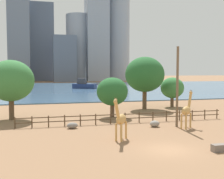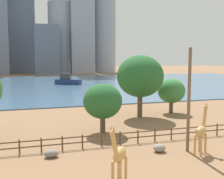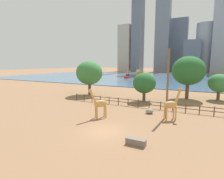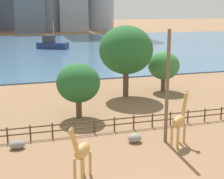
{
  "view_description": "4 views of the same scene",
  "coord_description": "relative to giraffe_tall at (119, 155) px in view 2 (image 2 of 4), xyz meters",
  "views": [
    {
      "loc": [
        -10.0,
        -20.77,
        6.55
      ],
      "look_at": [
        -1.13,
        14.54,
        4.01
      ],
      "focal_mm": 45.0,
      "sensor_mm": 36.0,
      "label": 1
    },
    {
      "loc": [
        -8.66,
        -12.84,
        8.26
      ],
      "look_at": [
        2.27,
        22.28,
        4.19
      ],
      "focal_mm": 45.0,
      "sensor_mm": 36.0,
      "label": 2
    },
    {
      "loc": [
        8.69,
        -15.59,
        7.21
      ],
      "look_at": [
        -1.16,
        4.17,
        3.95
      ],
      "focal_mm": 28.0,
      "sensor_mm": 36.0,
      "label": 3
    },
    {
      "loc": [
        -6.91,
        -15.79,
        10.86
      ],
      "look_at": [
        1.6,
        12.34,
        3.77
      ],
      "focal_mm": 55.0,
      "sensor_mm": 36.0,
      "label": 4
    }
  ],
  "objects": [
    {
      "name": "ground_plane",
      "position": [
        2.94,
        75.96,
        -1.96
      ],
      "size": [
        400.0,
        400.0,
        0.0
      ],
      "primitive_type": "plane",
      "color": "#8C6647"
    },
    {
      "name": "giraffe_tall",
      "position": [
        0.0,
        0.0,
        0.0
      ],
      "size": [
        2.04,
        2.51,
        4.17
      ],
      "rotation": [
        0.0,
        0.0,
        4.08
      ],
      "color": "tan",
      "rests_on": "ground"
    },
    {
      "name": "tree_center_broad",
      "position": [
        15.36,
        20.61,
        1.41
      ],
      "size": [
        4.1,
        4.1,
        5.24
      ],
      "color": "brown",
      "rests_on": "ground"
    },
    {
      "name": "harbor_water",
      "position": [
        2.94,
        72.96,
        -1.86
      ],
      "size": [
        180.0,
        86.0,
        0.2
      ],
      "primitive_type": "cube",
      "color": "#476B8C",
      "rests_on": "ground"
    },
    {
      "name": "giraffe_companion",
      "position": [
        8.72,
        3.48,
        0.03
      ],
      "size": [
        2.34,
        2.01,
        4.31
      ],
      "rotation": [
        0.0,
        0.0,
        0.67
      ],
      "color": "tan",
      "rests_on": "ground"
    },
    {
      "name": "boulder_by_pole",
      "position": [
        -3.82,
        6.39,
        -1.63
      ],
      "size": [
        1.23,
        0.89,
        0.67
      ],
      "primitive_type": "ellipsoid",
      "color": "gray",
      "rests_on": "ground"
    },
    {
      "name": "skyline_block_left",
      "position": [
        5.52,
        133.45,
        10.75
      ],
      "size": [
        12.56,
        9.9,
        25.43
      ],
      "primitive_type": "cube",
      "color": "slate",
      "rests_on": "ground"
    },
    {
      "name": "boat_tug",
      "position": [
        7.02,
        70.97,
        -0.57
      ],
      "size": [
        8.33,
        6.55,
        7.19
      ],
      "rotation": [
        0.0,
        0.0,
        5.75
      ],
      "color": "navy",
      "rests_on": "harbor_water"
    },
    {
      "name": "tree_left_small",
      "position": [
        2.41,
        12.71,
        1.58
      ],
      "size": [
        4.33,
        4.33,
        5.52
      ],
      "color": "brown",
      "rests_on": "ground"
    },
    {
      "name": "skyline_tower_far",
      "position": [
        25.2,
        141.15,
        35.99
      ],
      "size": [
        12.91,
        13.38,
        75.9
      ],
      "primitive_type": "cube",
      "color": "#939EAD",
      "rests_on": "ground"
    },
    {
      "name": "boulder_near_fence",
      "position": [
        5.5,
        4.98,
        -1.6
      ],
      "size": [
        1.14,
        0.97,
        0.73
      ],
      "primitive_type": "ellipsoid",
      "color": "gray",
      "rests_on": "ground"
    },
    {
      "name": "enclosure_fence",
      "position": [
        2.89,
        7.96,
        -1.21
      ],
      "size": [
        26.12,
        0.14,
        1.3
      ],
      "color": "#4C3826",
      "rests_on": "ground"
    },
    {
      "name": "skyline_block_wide",
      "position": [
        -7.23,
        153.17,
        21.36
      ],
      "size": [
        15.67,
        11.8,
        46.65
      ],
      "primitive_type": "cube",
      "color": "slate",
      "rests_on": "ground"
    },
    {
      "name": "skyline_tower_short",
      "position": [
        14.79,
        144.97,
        17.74
      ],
      "size": [
        14.82,
        14.82,
        39.4
      ],
      "primitive_type": "cylinder",
      "color": "#939EAD",
      "rests_on": "ground"
    },
    {
      "name": "tree_right_tall",
      "position": [
        9.64,
        19.25,
        3.82
      ],
      "size": [
        6.53,
        6.53,
        8.75
      ],
      "color": "brown",
      "rests_on": "ground"
    },
    {
      "name": "utility_pole",
      "position": [
        7.97,
        4.37,
        2.64
      ],
      "size": [
        0.28,
        0.28,
        9.21
      ],
      "primitive_type": "cylinder",
      "color": "brown",
      "rests_on": "ground"
    }
  ]
}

